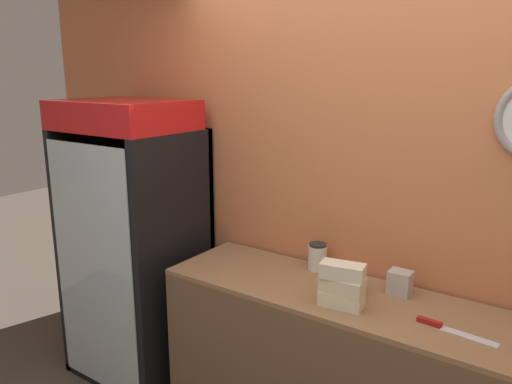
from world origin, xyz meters
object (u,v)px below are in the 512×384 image
(sandwich_stack_middle, at_px, (342,285))
(sandwich_stack_bottom, at_px, (341,299))
(napkin_dispenser, at_px, (400,283))
(condiment_jar, at_px, (318,257))
(sandwich_stack_top, at_px, (343,271))
(sandwich_flat_left, at_px, (346,285))
(beverage_cooler, at_px, (139,227))
(chefs_knife, at_px, (445,328))

(sandwich_stack_middle, bearing_deg, sandwich_stack_bottom, 0.00)
(napkin_dispenser, bearing_deg, condiment_jar, 174.42)
(sandwich_stack_top, relative_size, sandwich_flat_left, 1.04)
(beverage_cooler, height_order, chefs_knife, beverage_cooler)
(sandwich_stack_top, bearing_deg, sandwich_stack_middle, 180.00)
(napkin_dispenser, bearing_deg, sandwich_stack_bottom, -121.72)
(sandwich_stack_middle, distance_m, condiment_jar, 0.45)
(condiment_jar, bearing_deg, napkin_dispenser, -5.58)
(chefs_knife, distance_m, condiment_jar, 0.81)
(sandwich_stack_top, xyz_separation_m, sandwich_flat_left, (-0.06, 0.17, -0.15))
(sandwich_stack_middle, height_order, sandwich_stack_top, sandwich_stack_top)
(chefs_knife, height_order, condiment_jar, condiment_jar)
(sandwich_stack_top, height_order, condiment_jar, sandwich_stack_top)
(condiment_jar, bearing_deg, chefs_knife, -19.90)
(sandwich_stack_bottom, distance_m, sandwich_stack_middle, 0.07)
(sandwich_flat_left, distance_m, condiment_jar, 0.30)
(sandwich_stack_middle, height_order, sandwich_flat_left, sandwich_stack_middle)
(chefs_knife, bearing_deg, sandwich_stack_middle, -172.72)
(sandwich_stack_bottom, relative_size, sandwich_stack_middle, 1.01)
(sandwich_stack_bottom, height_order, sandwich_stack_middle, sandwich_stack_middle)
(chefs_knife, xyz_separation_m, condiment_jar, (-0.76, 0.28, 0.07))
(sandwich_stack_top, relative_size, napkin_dispenser, 1.81)
(sandwich_stack_top, height_order, chefs_knife, sandwich_stack_top)
(sandwich_flat_left, xyz_separation_m, napkin_dispenser, (0.23, 0.12, 0.03))
(sandwich_stack_bottom, relative_size, condiment_jar, 1.40)
(beverage_cooler, xyz_separation_m, condiment_jar, (1.20, 0.21, -0.01))
(beverage_cooler, distance_m, condiment_jar, 1.22)
(sandwich_stack_middle, bearing_deg, beverage_cooler, 175.21)
(sandwich_stack_bottom, xyz_separation_m, sandwich_stack_top, (0.00, 0.00, 0.14))
(sandwich_flat_left, xyz_separation_m, chefs_knife, (0.51, -0.11, -0.02))
(chefs_knife, distance_m, napkin_dispenser, 0.37)
(beverage_cooler, relative_size, sandwich_flat_left, 8.74)
(sandwich_stack_bottom, xyz_separation_m, napkin_dispenser, (0.18, 0.29, 0.02))
(sandwich_stack_middle, xyz_separation_m, sandwich_stack_top, (0.00, 0.00, 0.07))
(sandwich_stack_top, xyz_separation_m, condiment_jar, (-0.31, 0.33, -0.10))
(sandwich_stack_middle, xyz_separation_m, condiment_jar, (-0.31, 0.33, -0.03))
(sandwich_flat_left, bearing_deg, napkin_dispenser, 27.13)
(sandwich_stack_bottom, height_order, condiment_jar, condiment_jar)
(beverage_cooler, height_order, sandwich_flat_left, beverage_cooler)
(chefs_knife, bearing_deg, sandwich_stack_bottom, -172.72)
(sandwich_flat_left, bearing_deg, condiment_jar, 146.11)
(beverage_cooler, distance_m, napkin_dispenser, 1.70)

